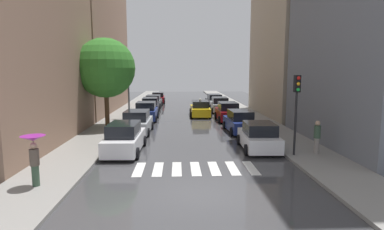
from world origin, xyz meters
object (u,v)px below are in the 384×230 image
parked_car_left_second (137,123)px  parked_car_left_fourth (150,106)px  parked_car_left_sixth (158,98)px  street_tree_left (105,68)px  parked_car_right_fifth (214,101)px  pedestrian_near_tree (34,151)px  parked_car_right_third (228,112)px  taxi_midroad (200,109)px  parked_car_right_nearest (259,137)px  parked_car_right_fourth (220,105)px  parked_car_left_nearest (125,139)px  parked_car_left_fifth (153,102)px  traffic_light_right_corner (297,97)px  parked_car_left_third (146,112)px  lamp_post_left (128,80)px  pedestrian_foreground (317,136)px  parked_car_right_second (240,122)px

parked_car_left_second → parked_car_left_fourth: size_ratio=0.96×
parked_car_left_sixth → street_tree_left: size_ratio=0.63×
parked_car_right_fifth → pedestrian_near_tree: bearing=158.4°
parked_car_right_third → taxi_midroad: 3.94m
parked_car_right_nearest → parked_car_right_fourth: bearing=1.9°
parked_car_left_nearest → parked_car_left_second: 5.61m
parked_car_left_second → taxi_midroad: (5.36, 8.79, -0.05)m
parked_car_right_fifth → parked_car_left_fifth: bearing=92.6°
traffic_light_right_corner → parked_car_right_fourth: bearing=94.3°
parked_car_right_nearest → pedestrian_near_tree: size_ratio=2.02×
parked_car_left_fourth → parked_car_right_fifth: (7.88, 6.15, -0.04)m
parked_car_left_third → parked_car_left_fifth: 10.77m
parked_car_right_fourth → pedestrian_near_tree: size_ratio=2.28×
parked_car_right_fourth → taxi_midroad: 4.33m
parked_car_right_third → lamp_post_left: 9.95m
lamp_post_left → parked_car_left_sixth: bearing=83.5°
parked_car_left_sixth → pedestrian_near_tree: pedestrian_near_tree is taller
parked_car_left_second → taxi_midroad: size_ratio=0.93×
parked_car_left_fifth → pedestrian_foreground: pedestrian_foreground is taller
parked_car_left_sixth → taxi_midroad: taxi_midroad is taller
parked_car_right_second → parked_car_right_fifth: (0.09, 17.60, -0.03)m
parked_car_right_fourth → pedestrian_near_tree: (-10.44, -23.54, 0.79)m
traffic_light_right_corner → lamp_post_left: lamp_post_left is taller
parked_car_left_third → pedestrian_near_tree: size_ratio=2.05×
pedestrian_near_tree → parked_car_left_sixth: bearing=-62.0°
parked_car_left_fourth → pedestrian_foreground: 21.30m
parked_car_left_second → parked_car_right_nearest: 9.52m
parked_car_left_fourth → traffic_light_right_corner: (9.36, -18.65, 2.48)m
parked_car_left_nearest → traffic_light_right_corner: size_ratio=1.07×
parked_car_right_second → parked_car_right_fifth: bearing=-2.6°
parked_car_right_fourth → pedestrian_foreground: bearing=-170.4°
parked_car_right_fifth → lamp_post_left: 14.65m
lamp_post_left → parked_car_left_fourth: bearing=70.2°
parked_car_left_nearest → parked_car_right_fourth: (7.88, 17.93, -0.03)m
parked_car_left_sixth → parked_car_right_second: parked_car_right_second is taller
lamp_post_left → parked_car_left_nearest: bearing=-82.5°
parked_car_left_second → street_tree_left: street_tree_left is taller
pedestrian_foreground → traffic_light_right_corner: (-1.32, -0.23, 2.16)m
parked_car_right_fourth → street_tree_left: bearing=135.9°
pedestrian_near_tree → street_tree_left: 13.57m
parked_car_right_third → parked_car_left_third: bearing=84.9°
lamp_post_left → traffic_light_right_corner: bearing=-52.0°
parked_car_right_fifth → taxi_midroad: size_ratio=1.03×
parked_car_left_fifth → parked_car_left_fourth: bearing=-177.4°
parked_car_right_third → parked_car_left_nearest: bearing=145.1°
street_tree_left → parked_car_right_fourth: bearing=44.6°
parked_car_left_fifth → street_tree_left: size_ratio=0.61×
traffic_light_right_corner → parked_car_left_second: bearing=142.6°
parked_car_left_fifth → traffic_light_right_corner: (9.42, -24.20, 2.54)m
parked_car_right_fifth → parked_car_left_second: bearing=154.3°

